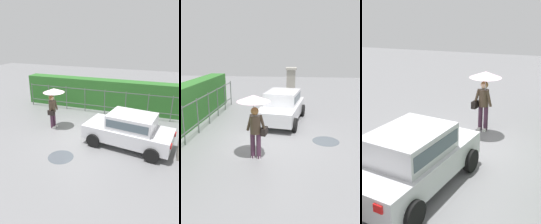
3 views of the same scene
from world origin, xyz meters
TOP-DOWN VIEW (x-y plane):
  - ground_plane at (0.00, 0.00)m, footprint 40.00×40.00m
  - car at (2.42, -0.25)m, footprint 3.93×2.33m
  - pedestrian at (-1.56, 0.39)m, footprint 1.06×1.06m
  - gate_pillar at (4.64, -0.59)m, footprint 0.60×0.60m
  - fence_section at (0.36, 3.14)m, footprint 10.15×0.05m
  - puddle_near at (0.04, -2.09)m, footprint 1.03×1.03m

SIDE VIEW (x-z plane):
  - ground_plane at x=0.00m, z-range 0.00..0.00m
  - puddle_near at x=0.04m, z-range 0.00..0.00m
  - car at x=2.42m, z-range 0.06..1.54m
  - fence_section at x=0.36m, z-range 0.08..1.58m
  - gate_pillar at x=4.64m, z-range 0.03..2.45m
  - pedestrian at x=-1.56m, z-range 0.54..2.62m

